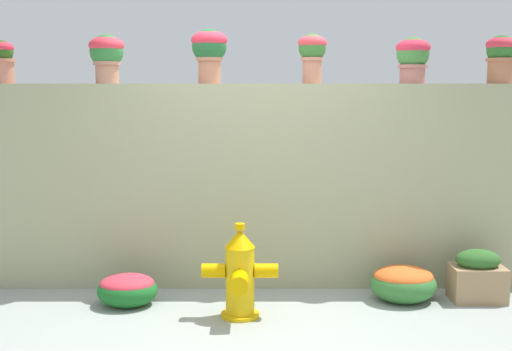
% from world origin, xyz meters
% --- Properties ---
extents(ground_plane, '(24.00, 24.00, 0.00)m').
position_xyz_m(ground_plane, '(0.00, 0.00, 0.00)').
color(ground_plane, '#949D98').
extents(stone_wall, '(5.16, 0.29, 1.89)m').
position_xyz_m(stone_wall, '(0.00, 1.15, 0.95)').
color(stone_wall, '#9E9F79').
rests_on(stone_wall, ground).
extents(potted_plant_0, '(0.25, 0.25, 0.39)m').
position_xyz_m(potted_plant_0, '(-2.33, 1.13, 2.12)').
color(potted_plant_0, '#BE725C').
rests_on(potted_plant_0, stone_wall).
extents(potted_plant_1, '(0.32, 0.32, 0.44)m').
position_xyz_m(potted_plant_1, '(-1.37, 1.11, 2.16)').
color(potted_plant_1, '#B2765C').
rests_on(potted_plant_1, stone_wall).
extents(potted_plant_2, '(0.33, 0.33, 0.49)m').
position_xyz_m(potted_plant_2, '(-0.44, 1.16, 2.21)').
color(potted_plant_2, '#B56E53').
rests_on(potted_plant_2, stone_wall).
extents(potted_plant_3, '(0.26, 0.26, 0.45)m').
position_xyz_m(potted_plant_3, '(0.50, 1.18, 2.18)').
color(potted_plant_3, '#BC745D').
rests_on(potted_plant_3, stone_wall).
extents(potted_plant_4, '(0.31, 0.31, 0.42)m').
position_xyz_m(potted_plant_4, '(1.42, 1.17, 2.15)').
color(potted_plant_4, '#B16B60').
rests_on(potted_plant_4, stone_wall).
extents(potted_plant_5, '(0.28, 0.28, 0.44)m').
position_xyz_m(potted_plant_5, '(2.22, 1.15, 2.15)').
color(potted_plant_5, '#B46E4D').
rests_on(potted_plant_5, stone_wall).
extents(fire_hydrant, '(0.62, 0.49, 0.78)m').
position_xyz_m(fire_hydrant, '(-0.15, 0.23, 0.35)').
color(fire_hydrant, '#E1B30D').
rests_on(fire_hydrant, ground).
extents(flower_bush_left, '(0.58, 0.52, 0.32)m').
position_xyz_m(flower_bush_left, '(1.28, 0.66, 0.17)').
color(flower_bush_left, '#377735').
rests_on(flower_bush_left, ground).
extents(flower_bush_right, '(0.52, 0.47, 0.28)m').
position_xyz_m(flower_bush_right, '(-1.12, 0.54, 0.15)').
color(flower_bush_right, '#1B6325').
rests_on(flower_bush_right, ground).
extents(planter_box, '(0.46, 0.33, 0.46)m').
position_xyz_m(planter_box, '(1.93, 0.66, 0.22)').
color(planter_box, '#9F7F59').
rests_on(planter_box, ground).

